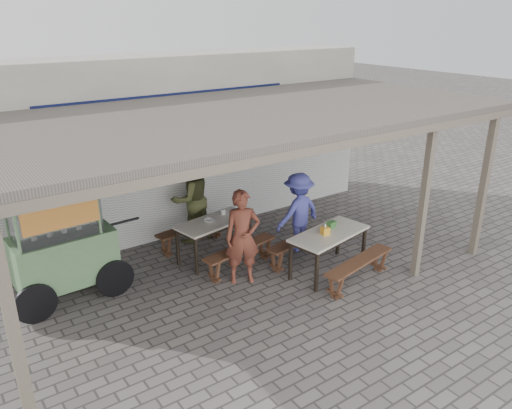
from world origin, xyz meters
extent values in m
plane|color=#605A56|center=(0.00, 0.00, 0.00)|extent=(60.00, 60.00, 0.00)
cube|color=beige|center=(0.00, 3.60, 1.75)|extent=(9.00, 1.20, 3.50)
cube|color=white|center=(0.00, 2.97, 0.60)|extent=(9.00, 0.10, 1.20)
cube|color=#10164D|center=(-0.20, 2.98, 2.05)|extent=(5.00, 0.03, 1.60)
cube|color=#5A534D|center=(0.00, 1.00, 2.75)|extent=(9.00, 4.20, 0.12)
cube|color=#696150|center=(0.00, -1.05, 2.65)|extent=(9.00, 0.12, 0.12)
cube|color=#696150|center=(-3.90, -1.00, 1.35)|extent=(0.12, 0.12, 2.70)
cube|color=#696150|center=(3.90, -1.00, 1.35)|extent=(0.12, 0.12, 2.70)
cube|color=#696150|center=(2.35, -0.90, 1.35)|extent=(0.11, 0.11, 2.70)
cube|color=silver|center=(-0.18, 1.61, 0.73)|extent=(1.51, 0.89, 0.04)
cube|color=black|center=(-0.18, 1.61, 0.67)|extent=(1.39, 0.77, 0.06)
cube|color=black|center=(-0.77, 1.23, 0.35)|extent=(0.05, 0.05, 0.71)
cube|color=black|center=(0.50, 1.47, 0.35)|extent=(0.05, 0.05, 0.71)
cube|color=black|center=(-0.87, 1.74, 0.35)|extent=(0.05, 0.05, 0.71)
cube|color=black|center=(0.40, 1.98, 0.35)|extent=(0.05, 0.05, 0.71)
cube|color=brown|center=(-0.06, 0.94, 0.43)|extent=(1.54, 0.55, 0.04)
cube|color=brown|center=(-0.65, 0.83, 0.21)|extent=(0.10, 0.28, 0.41)
cube|color=brown|center=(0.54, 1.06, 0.21)|extent=(0.10, 0.28, 0.41)
cube|color=brown|center=(-0.31, 2.27, 0.43)|extent=(1.54, 0.55, 0.04)
cube|color=brown|center=(-0.90, 2.16, 0.21)|extent=(0.10, 0.28, 0.41)
cube|color=brown|center=(0.29, 2.38, 0.21)|extent=(0.10, 0.28, 0.41)
cube|color=silver|center=(1.17, 0.04, 0.73)|extent=(1.57, 0.93, 0.04)
cube|color=black|center=(1.17, 0.04, 0.67)|extent=(1.45, 0.82, 0.06)
cube|color=black|center=(0.55, -0.36, 0.35)|extent=(0.05, 0.05, 0.71)
cube|color=black|center=(1.88, -0.11, 0.35)|extent=(0.05, 0.05, 0.71)
cube|color=black|center=(0.45, 0.18, 0.35)|extent=(0.05, 0.05, 0.71)
cube|color=black|center=(1.78, 0.43, 0.35)|extent=(0.05, 0.05, 0.71)
cube|color=brown|center=(1.28, -0.58, 0.43)|extent=(1.60, 0.56, 0.04)
cube|color=brown|center=(0.66, -0.70, 0.21)|extent=(0.10, 0.28, 0.41)
cube|color=brown|center=(1.91, -0.47, 0.21)|extent=(0.10, 0.28, 0.41)
cube|color=brown|center=(1.05, 0.65, 0.43)|extent=(1.60, 0.56, 0.04)
cube|color=brown|center=(0.43, 0.54, 0.21)|extent=(0.10, 0.28, 0.41)
cube|color=brown|center=(1.68, 0.77, 0.21)|extent=(0.10, 0.28, 0.41)
cube|color=#658C5D|center=(-2.77, 1.76, 0.71)|extent=(1.52, 0.84, 0.77)
cube|color=#658C5D|center=(-2.77, 1.76, 0.31)|extent=(1.46, 0.79, 0.05)
cylinder|color=black|center=(-3.36, 1.31, 0.31)|extent=(0.62, 0.08, 0.62)
cylinder|color=black|center=(-2.15, 1.37, 0.31)|extent=(0.62, 0.08, 0.62)
cube|color=silver|center=(-2.83, 1.76, 1.40)|extent=(1.24, 0.72, 0.60)
cube|color=#658C5D|center=(-2.83, 1.76, 1.70)|extent=(1.29, 0.76, 0.04)
cube|color=#D36231|center=(-2.81, 1.40, 1.51)|extent=(1.10, 0.07, 0.35)
cylinder|color=black|center=(-1.89, 1.80, 1.04)|extent=(0.77, 0.08, 0.04)
imported|color=brown|center=(-0.22, 0.62, 0.81)|extent=(0.69, 0.58, 1.61)
imported|color=#4B4F2B|center=(-0.16, 2.55, 0.87)|extent=(0.91, 0.74, 1.74)
imported|color=#4B4EB2|center=(1.32, 1.05, 0.76)|extent=(1.02, 0.63, 1.51)
cube|color=gold|center=(1.06, 0.03, 0.81)|extent=(0.14, 0.14, 0.13)
cube|color=#397333|center=(1.34, 0.18, 0.81)|extent=(0.18, 0.14, 0.11)
cylinder|color=silver|center=(0.10, 1.77, 0.80)|extent=(0.09, 0.09, 0.10)
imported|color=white|center=(-0.28, 1.62, 0.77)|extent=(0.23, 0.23, 0.04)
camera|label=1|loc=(-4.28, -5.61, 4.25)|focal=35.00mm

